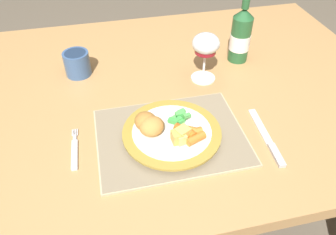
{
  "coord_description": "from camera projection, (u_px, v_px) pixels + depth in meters",
  "views": [
    {
      "loc": [
        -0.17,
        -0.76,
        1.31
      ],
      "look_at": [
        -0.04,
        -0.18,
        0.78
      ],
      "focal_mm": 35.0,
      "sensor_mm": 36.0,
      "label": 1
    }
  ],
  "objects": [
    {
      "name": "ground_plane",
      "position": [
        168.0,
        221.0,
        1.46
      ],
      "size": [
        6.0,
        6.0,
        0.0
      ],
      "primitive_type": "plane",
      "color": "brown"
    },
    {
      "name": "dining_table",
      "position": [
        168.0,
        109.0,
        1.02
      ],
      "size": [
        1.35,
        0.95,
        0.74
      ],
      "color": "#AD7F4C",
      "rests_on": "ground"
    },
    {
      "name": "placemat",
      "position": [
        171.0,
        136.0,
        0.81
      ],
      "size": [
        0.36,
        0.28,
        0.01
      ],
      "color": "tan",
      "rests_on": "dining_table"
    },
    {
      "name": "dinner_plate",
      "position": [
        172.0,
        133.0,
        0.79
      ],
      "size": [
        0.24,
        0.24,
        0.02
      ],
      "color": "white",
      "rests_on": "placemat"
    },
    {
      "name": "breaded_croquettes",
      "position": [
        149.0,
        124.0,
        0.78
      ],
      "size": [
        0.08,
        0.09,
        0.04
      ],
      "color": "#B77F3D",
      "rests_on": "dinner_plate"
    },
    {
      "name": "green_beans_pile",
      "position": [
        180.0,
        117.0,
        0.81
      ],
      "size": [
        0.06,
        0.05,
        0.02
      ],
      "color": "#4CA84C",
      "rests_on": "dinner_plate"
    },
    {
      "name": "glazed_carrots",
      "position": [
        189.0,
        133.0,
        0.77
      ],
      "size": [
        0.07,
        0.07,
        0.02
      ],
      "color": "orange",
      "rests_on": "dinner_plate"
    },
    {
      "name": "fork",
      "position": [
        75.0,
        151.0,
        0.77
      ],
      "size": [
        0.02,
        0.13,
        0.01
      ],
      "color": "silver",
      "rests_on": "dining_table"
    },
    {
      "name": "table_knife",
      "position": [
        269.0,
        141.0,
        0.79
      ],
      "size": [
        0.03,
        0.2,
        0.01
      ],
      "color": "silver",
      "rests_on": "dining_table"
    },
    {
      "name": "wine_glass",
      "position": [
        206.0,
        46.0,
        0.92
      ],
      "size": [
        0.08,
        0.08,
        0.15
      ],
      "color": "silver",
      "rests_on": "dining_table"
    },
    {
      "name": "bottle",
      "position": [
        241.0,
        35.0,
        1.02
      ],
      "size": [
        0.06,
        0.06,
        0.24
      ],
      "color": "#23562D",
      "rests_on": "dining_table"
    },
    {
      "name": "roast_potatoes",
      "position": [
        180.0,
        136.0,
        0.75
      ],
      "size": [
        0.05,
        0.04,
        0.03
      ],
      "color": "#E5BC66",
      "rests_on": "dinner_plate"
    },
    {
      "name": "drinking_cup",
      "position": [
        77.0,
        63.0,
        0.99
      ],
      "size": [
        0.08,
        0.08,
        0.07
      ],
      "color": "#385684",
      "rests_on": "dining_table"
    }
  ]
}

